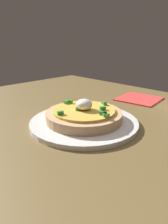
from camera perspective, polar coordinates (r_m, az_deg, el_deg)
name	(u,v)px	position (r cm, az deg, el deg)	size (l,w,h in cm)	color
dining_table	(93,117)	(57.14, 2.63, -1.40)	(98.42, 71.43, 2.99)	brown
plate	(84,122)	(48.44, 0.00, -2.81)	(25.11, 25.11, 1.04)	silver
pizza	(84,115)	(47.74, 0.01, -0.70)	(17.65, 17.65, 5.15)	tan
napkin	(139,99)	(70.63, 14.95, 3.54)	(12.57, 12.57, 0.40)	red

